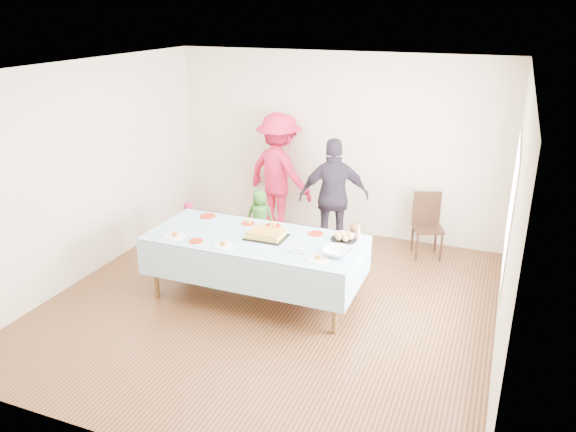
# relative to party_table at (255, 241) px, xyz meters

# --- Properties ---
(ground) EXTENTS (5.00, 5.00, 0.00)m
(ground) POSITION_rel_party_table_xyz_m (0.22, -0.08, -0.72)
(ground) COLOR #432513
(ground) RESTS_ON ground
(room_walls) EXTENTS (5.04, 5.04, 2.72)m
(room_walls) POSITION_rel_party_table_xyz_m (0.28, -0.07, 1.05)
(room_walls) COLOR beige
(room_walls) RESTS_ON ground
(party_table) EXTENTS (2.50, 1.10, 0.78)m
(party_table) POSITION_rel_party_table_xyz_m (0.00, 0.00, 0.00)
(party_table) COLOR brown
(party_table) RESTS_ON ground
(birthday_cake) EXTENTS (0.46, 0.35, 0.08)m
(birthday_cake) POSITION_rel_party_table_xyz_m (0.13, 0.04, 0.09)
(birthday_cake) COLOR black
(birthday_cake) RESTS_ON party_table
(rolls_tray) EXTENTS (0.30, 0.30, 0.09)m
(rolls_tray) POSITION_rel_party_table_xyz_m (0.98, 0.30, 0.09)
(rolls_tray) COLOR black
(rolls_tray) RESTS_ON party_table
(punch_bowl) EXTENTS (0.32, 0.32, 0.08)m
(punch_bowl) POSITION_rel_party_table_xyz_m (1.04, -0.13, 0.09)
(punch_bowl) COLOR silver
(punch_bowl) RESTS_ON party_table
(party_hat) EXTENTS (0.10, 0.10, 0.17)m
(party_hat) POSITION_rel_party_table_xyz_m (1.13, 0.40, 0.14)
(party_hat) COLOR silver
(party_hat) RESTS_ON party_table
(fork_pile) EXTENTS (0.24, 0.18, 0.07)m
(fork_pile) POSITION_rel_party_table_xyz_m (0.61, -0.22, 0.09)
(fork_pile) COLOR white
(fork_pile) RESTS_ON party_table
(plate_red_far_a) EXTENTS (0.20, 0.20, 0.01)m
(plate_red_far_a) POSITION_rel_party_table_xyz_m (-0.84, 0.39, 0.06)
(plate_red_far_a) COLOR #B8220D
(plate_red_far_a) RESTS_ON party_table
(plate_red_far_b) EXTENTS (0.17, 0.17, 0.01)m
(plate_red_far_b) POSITION_rel_party_table_xyz_m (-0.25, 0.35, 0.06)
(plate_red_far_b) COLOR #B8220D
(plate_red_far_b) RESTS_ON party_table
(plate_red_far_c) EXTENTS (0.19, 0.19, 0.01)m
(plate_red_far_c) POSITION_rel_party_table_xyz_m (0.06, 0.38, 0.06)
(plate_red_far_c) COLOR #B8220D
(plate_red_far_c) RESTS_ON party_table
(plate_red_far_d) EXTENTS (0.18, 0.18, 0.01)m
(plate_red_far_d) POSITION_rel_party_table_xyz_m (0.63, 0.35, 0.06)
(plate_red_far_d) COLOR #B8220D
(plate_red_far_d) RESTS_ON party_table
(plate_red_near) EXTENTS (0.16, 0.16, 0.01)m
(plate_red_near) POSITION_rel_party_table_xyz_m (-0.57, -0.36, 0.06)
(plate_red_near) COLOR #B8220D
(plate_red_near) RESTS_ON party_table
(plate_white_left) EXTENTS (0.24, 0.24, 0.01)m
(plate_white_left) POSITION_rel_party_table_xyz_m (-0.87, -0.33, 0.06)
(plate_white_left) COLOR white
(plate_white_left) RESTS_ON party_table
(plate_white_mid) EXTENTS (0.22, 0.22, 0.01)m
(plate_white_mid) POSITION_rel_party_table_xyz_m (-0.21, -0.37, 0.06)
(plate_white_mid) COLOR white
(plate_white_mid) RESTS_ON party_table
(plate_white_right) EXTENTS (0.24, 0.24, 0.01)m
(plate_white_right) POSITION_rel_party_table_xyz_m (0.88, -0.31, 0.06)
(plate_white_right) COLOR white
(plate_white_right) RESTS_ON party_table
(dining_chair) EXTENTS (0.50, 0.50, 0.89)m
(dining_chair) POSITION_rel_party_table_xyz_m (1.69, 2.02, -0.23)
(dining_chair) COLOR black
(dining_chair) RESTS_ON ground
(toddler_left) EXTENTS (0.29, 0.20, 0.77)m
(toddler_left) POSITION_rel_party_table_xyz_m (-1.39, 0.82, -0.34)
(toddler_left) COLOR #B51648
(toddler_left) RESTS_ON ground
(toddler_mid) EXTENTS (0.45, 0.34, 0.84)m
(toddler_mid) POSITION_rel_party_table_xyz_m (-0.61, 1.47, -0.31)
(toddler_mid) COLOR #367727
(toddler_mid) RESTS_ON ground
(toddler_right) EXTENTS (0.44, 0.39, 0.77)m
(toddler_right) POSITION_rel_party_table_xyz_m (0.95, 0.88, -0.34)
(toddler_right) COLOR tan
(toddler_right) RESTS_ON ground
(adult_left) EXTENTS (1.34, 1.05, 1.83)m
(adult_left) POSITION_rel_party_table_xyz_m (-0.57, 2.12, 0.19)
(adult_left) COLOR #D51A42
(adult_left) RESTS_ON ground
(adult_right) EXTENTS (1.04, 0.72, 1.64)m
(adult_right) POSITION_rel_party_table_xyz_m (0.46, 1.61, 0.10)
(adult_right) COLOR #2B2331
(adult_right) RESTS_ON ground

